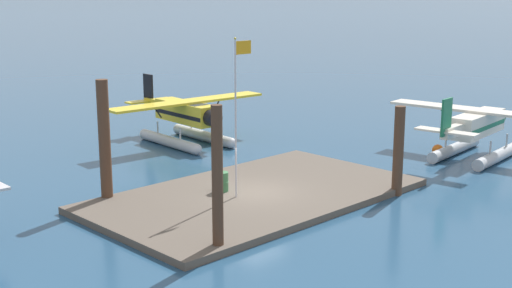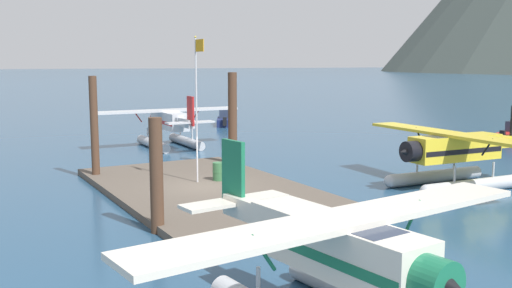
% 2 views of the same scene
% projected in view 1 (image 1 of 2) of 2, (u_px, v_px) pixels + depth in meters
% --- Properties ---
extents(ground_plane, '(1200.00, 1200.00, 0.00)m').
position_uv_depth(ground_plane, '(255.00, 198.00, 30.65)').
color(ground_plane, navy).
extents(dock_platform, '(14.71, 8.40, 0.30)m').
position_uv_depth(dock_platform, '(255.00, 195.00, 30.61)').
color(dock_platform, brown).
rests_on(dock_platform, ground).
extents(piling_near_left, '(0.40, 0.40, 5.32)m').
position_uv_depth(piling_near_left, '(217.00, 180.00, 23.78)').
color(piling_near_left, '#4C3323').
rests_on(piling_near_left, ground).
extents(piling_near_right, '(0.47, 0.47, 4.09)m').
position_uv_depth(piling_near_right, '(398.00, 151.00, 30.74)').
color(piling_near_right, '#4C3323').
rests_on(piling_near_right, ground).
extents(piling_far_left, '(0.51, 0.51, 5.44)m').
position_uv_depth(piling_far_left, '(105.00, 143.00, 29.36)').
color(piling_far_left, '#4C3323').
rests_on(piling_far_left, ground).
extents(flagpole, '(0.95, 0.10, 6.90)m').
position_uv_depth(flagpole, '(238.00, 101.00, 29.03)').
color(flagpole, silver).
rests_on(flagpole, dock_platform).
extents(fuel_drum, '(0.62, 0.62, 0.88)m').
position_uv_depth(fuel_drum, '(222.00, 182.00, 30.62)').
color(fuel_drum, '#33663D').
rests_on(fuel_drum, dock_platform).
extents(mooring_buoy, '(0.64, 0.64, 0.64)m').
position_uv_depth(mooring_buoy, '(438.00, 150.00, 38.46)').
color(mooring_buoy, orange).
rests_on(mooring_buoy, ground).
extents(seaplane_cream_stbd_aft, '(7.96, 10.49, 3.84)m').
position_uv_depth(seaplane_cream_stbd_aft, '(477.00, 130.00, 37.69)').
color(seaplane_cream_stbd_aft, '#B7BABF').
rests_on(seaplane_cream_stbd_aft, ground).
extents(seaplane_yellow_bow_right, '(10.47, 7.97, 3.84)m').
position_uv_depth(seaplane_yellow_bow_right, '(186.00, 118.00, 41.17)').
color(seaplane_yellow_bow_right, '#B7BABF').
rests_on(seaplane_yellow_bow_right, ground).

